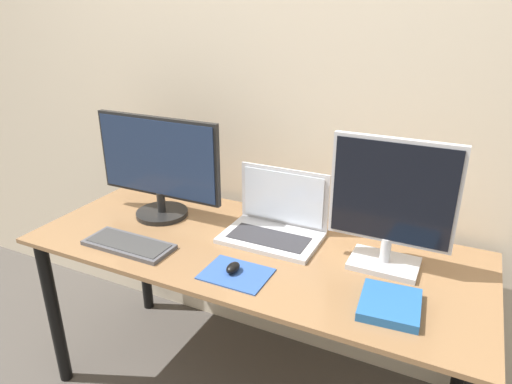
{
  "coord_description": "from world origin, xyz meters",
  "views": [
    {
      "loc": [
        0.68,
        -1.01,
        1.57
      ],
      "look_at": [
        0.01,
        0.36,
        0.95
      ],
      "focal_mm": 32.0,
      "sensor_mm": 36.0,
      "label": 1
    }
  ],
  "objects": [
    {
      "name": "keyboard",
      "position": [
        -0.42,
        0.15,
        0.74
      ],
      "size": [
        0.35,
        0.15,
        0.02
      ],
      "color": "#4C4C51",
      "rests_on": "desk"
    },
    {
      "name": "monitor_right",
      "position": [
        0.48,
        0.43,
        0.97
      ],
      "size": [
        0.42,
        0.16,
        0.46
      ],
      "color": "silver",
      "rests_on": "desk"
    },
    {
      "name": "wall_back",
      "position": [
        0.0,
        0.77,
        1.25
      ],
      "size": [
        7.0,
        0.05,
        2.5
      ],
      "color": "beige",
      "rests_on": "ground_plane"
    },
    {
      "name": "monitor_left",
      "position": [
        -0.47,
        0.43,
        0.95
      ],
      "size": [
        0.58,
        0.22,
        0.43
      ],
      "color": "black",
      "rests_on": "desk"
    },
    {
      "name": "laptop",
      "position": [
        0.05,
        0.48,
        0.79
      ],
      "size": [
        0.37,
        0.25,
        0.26
      ],
      "color": "silver",
      "rests_on": "desk"
    },
    {
      "name": "mouse",
      "position": [
        0.03,
        0.16,
        0.75
      ],
      "size": [
        0.04,
        0.06,
        0.03
      ],
      "color": "black",
      "rests_on": "mousepad"
    },
    {
      "name": "desk",
      "position": [
        0.0,
        0.35,
        0.62
      ],
      "size": [
        1.71,
        0.71,
        0.73
      ],
      "color": "olive",
      "rests_on": "ground_plane"
    },
    {
      "name": "mousepad",
      "position": [
        0.04,
        0.15,
        0.73
      ],
      "size": [
        0.22,
        0.17,
        0.0
      ],
      "color": "#2D519E",
      "rests_on": "desk"
    },
    {
      "name": "book",
      "position": [
        0.55,
        0.19,
        0.74
      ],
      "size": [
        0.19,
        0.21,
        0.03
      ],
      "color": "#235B9E",
      "rests_on": "desk"
    }
  ]
}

